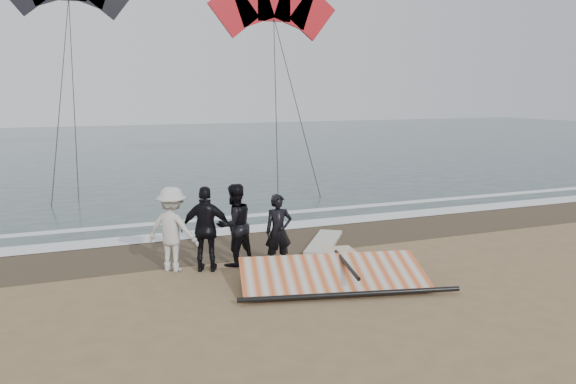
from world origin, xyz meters
name	(u,v)px	position (x,y,z in m)	size (l,w,h in m)	color
ground	(324,301)	(0.00, 0.00, 0.00)	(120.00, 120.00, 0.00)	#8C704C
sea	(132,146)	(0.00, 33.00, 0.01)	(120.00, 54.00, 0.02)	#233838
wet_sand	(252,243)	(0.00, 4.50, 0.01)	(120.00, 2.80, 0.01)	#4C3D2B
foam_near	(237,230)	(0.00, 5.90, 0.03)	(120.00, 0.90, 0.01)	white
foam_far	(222,218)	(0.00, 7.60, 0.03)	(120.00, 0.45, 0.01)	white
man_main	(279,231)	(-0.08, 2.28, 0.85)	(0.62, 0.41, 1.70)	black
board_white	(352,263)	(1.54, 1.77, 0.05)	(0.75, 2.66, 0.11)	silver
board_cream	(324,242)	(1.74, 3.70, 0.05)	(0.62, 2.34, 0.10)	beige
trio_cluster	(202,228)	(-1.72, 2.83, 0.95)	(2.65, 1.39, 1.92)	black
sail_rig	(327,276)	(0.44, 0.78, 0.19)	(4.31, 2.53, 0.50)	black
kite_red	(274,12)	(5.52, 17.76, 7.82)	(7.42, 4.23, 11.21)	red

